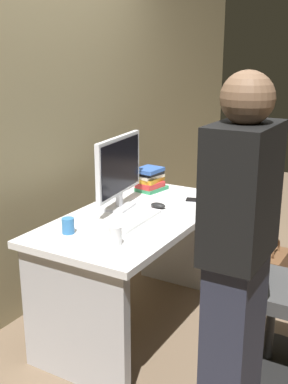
{
  "coord_description": "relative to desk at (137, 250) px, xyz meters",
  "views": [
    {
      "loc": [
        -2.37,
        -1.42,
        1.72
      ],
      "look_at": [
        0.0,
        -0.05,
        0.9
      ],
      "focal_mm": 45.11,
      "sensor_mm": 36.0,
      "label": 1
    }
  ],
  "objects": [
    {
      "name": "cell_phone",
      "position": [
        0.44,
        -0.2,
        0.24
      ],
      "size": [
        0.11,
        0.16,
        0.01
      ],
      "primitive_type": "cube",
      "rotation": [
        0.0,
        0.0,
        0.3
      ],
      "color": "black",
      "rests_on": "desk"
    },
    {
      "name": "mouse",
      "position": [
        0.17,
        -0.05,
        0.25
      ],
      "size": [
        0.06,
        0.1,
        0.03
      ],
      "primitive_type": "ellipsoid",
      "color": "black",
      "rests_on": "desk"
    },
    {
      "name": "office_chair",
      "position": [
        0.03,
        -0.79,
        -0.09
      ],
      "size": [
        0.52,
        0.52,
        0.94
      ],
      "color": "black",
      "rests_on": "ground"
    },
    {
      "name": "book_stack",
      "position": [
        0.49,
        0.18,
        0.32
      ],
      "size": [
        0.24,
        0.18,
        0.17
      ],
      "color": "#338C59",
      "rests_on": "desk"
    },
    {
      "name": "desk",
      "position": [
        0.0,
        0.0,
        0.0
      ],
      "size": [
        1.41,
        0.74,
        0.75
      ],
      "color": "white",
      "rests_on": "ground"
    },
    {
      "name": "ground_plane",
      "position": [
        0.0,
        0.0,
        -0.51
      ],
      "size": [
        9.0,
        9.0,
        0.0
      ],
      "primitive_type": "plane",
      "color": "brown"
    },
    {
      "name": "monitor",
      "position": [
        0.05,
        0.16,
        0.49
      ],
      "size": [
        0.54,
        0.16,
        0.46
      ],
      "color": "silver",
      "rests_on": "desk"
    },
    {
      "name": "wall_back",
      "position": [
        0.0,
        0.77,
        0.99
      ],
      "size": [
        6.4,
        0.1,
        3.0
      ],
      "primitive_type": "cube",
      "color": "#8C7F5B",
      "rests_on": "ground"
    },
    {
      "name": "keyboard",
      "position": [
        -0.11,
        -0.05,
        0.25
      ],
      "size": [
        0.43,
        0.14,
        0.02
      ],
      "primitive_type": "cube",
      "rotation": [
        0.0,
        0.0,
        0.02
      ],
      "color": "white",
      "rests_on": "desk"
    },
    {
      "name": "cup_by_monitor",
      "position": [
        -0.45,
        0.17,
        0.28
      ],
      "size": [
        0.07,
        0.07,
        0.09
      ],
      "primitive_type": "cylinder",
      "color": "#3372B2",
      "rests_on": "desk"
    },
    {
      "name": "handbag",
      "position": [
        0.95,
        -0.63,
        -0.38
      ],
      "size": [
        0.34,
        0.14,
        0.38
      ],
      "color": "brown",
      "rests_on": "ground"
    },
    {
      "name": "cup_near_keyboard",
      "position": [
        -0.46,
        -0.15,
        0.29
      ],
      "size": [
        0.07,
        0.07,
        0.1
      ],
      "primitive_type": "cylinder",
      "color": "silver",
      "rests_on": "desk"
    },
    {
      "name": "person_at_desk",
      "position": [
        -0.5,
        -0.81,
        0.33
      ],
      "size": [
        0.4,
        0.24,
        1.64
      ],
      "color": "#262838",
      "rests_on": "ground"
    }
  ]
}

